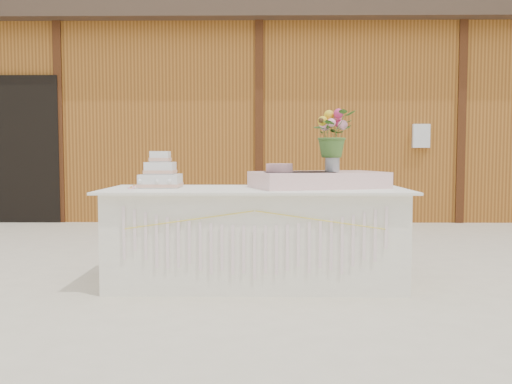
% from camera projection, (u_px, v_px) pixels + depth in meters
% --- Properties ---
extents(ground, '(80.00, 80.00, 0.00)m').
position_uv_depth(ground, '(256.00, 283.00, 4.61)').
color(ground, beige).
rests_on(ground, ground).
extents(barn, '(12.60, 4.60, 3.30)m').
position_uv_depth(barn, '(259.00, 119.00, 10.47)').
color(barn, '#9E6021').
rests_on(barn, ground).
extents(cake_table, '(2.40, 1.00, 0.77)m').
position_uv_depth(cake_table, '(256.00, 236.00, 4.58)').
color(cake_table, white).
rests_on(cake_table, ground).
extents(wedding_cake, '(0.33, 0.33, 0.30)m').
position_uv_depth(wedding_cake, '(161.00, 175.00, 4.65)').
color(wedding_cake, silver).
rests_on(wedding_cake, cake_table).
extents(pink_cake_stand, '(0.27, 0.27, 0.20)m').
position_uv_depth(pink_cake_stand, '(279.00, 174.00, 4.59)').
color(pink_cake_stand, white).
rests_on(pink_cake_stand, cake_table).
extents(satin_runner, '(1.16, 0.88, 0.13)m').
position_uv_depth(satin_runner, '(318.00, 180.00, 4.63)').
color(satin_runner, beige).
rests_on(satin_runner, cake_table).
extents(flower_vase, '(0.12, 0.12, 0.16)m').
position_uv_depth(flower_vase, '(332.00, 162.00, 4.67)').
color(flower_vase, '#AAAAAE').
rests_on(flower_vase, satin_runner).
extents(bouquet, '(0.46, 0.45, 0.39)m').
position_uv_depth(bouquet, '(333.00, 128.00, 4.65)').
color(bouquet, '#40692A').
rests_on(bouquet, flower_vase).
extents(loose_flowers, '(0.14, 0.30, 0.02)m').
position_uv_depth(loose_flowers, '(138.00, 187.00, 4.67)').
color(loose_flowers, pink).
rests_on(loose_flowers, cake_table).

